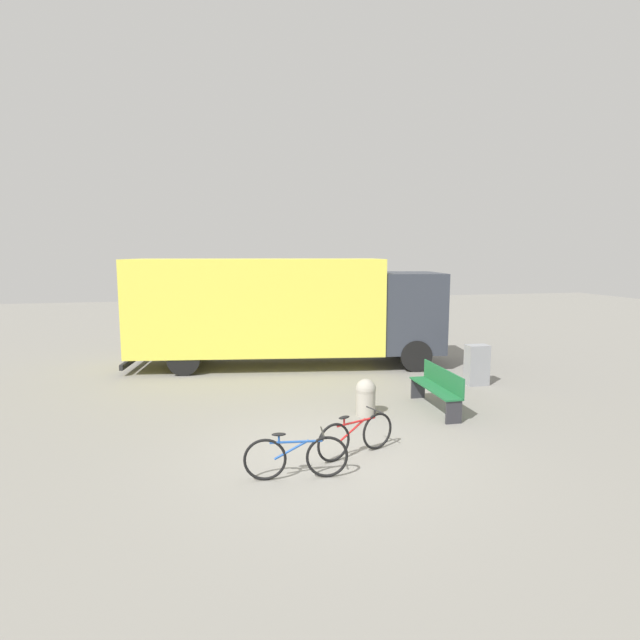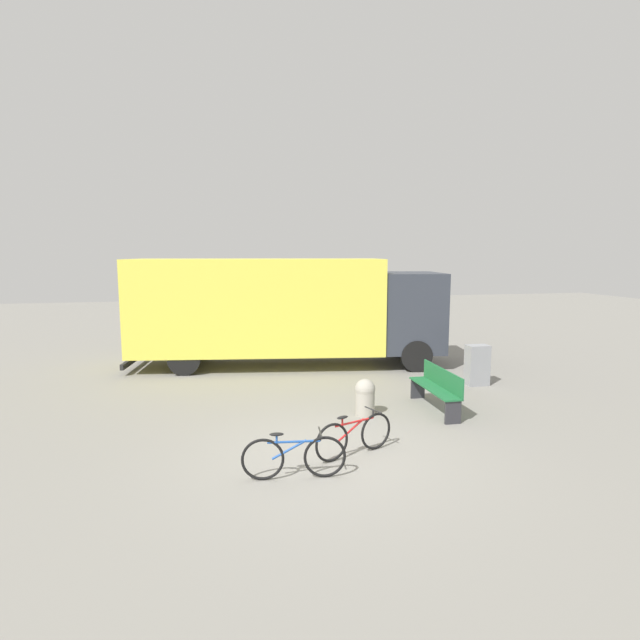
{
  "view_description": "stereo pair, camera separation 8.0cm",
  "coord_description": "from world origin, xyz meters",
  "px_view_note": "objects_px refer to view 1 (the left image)",
  "views": [
    {
      "loc": [
        -1.93,
        -7.94,
        3.45
      ],
      "look_at": [
        0.85,
        4.56,
        1.73
      ],
      "focal_mm": 28.0,
      "sensor_mm": 36.0,
      "label": 1
    },
    {
      "loc": [
        -1.86,
        -7.96,
        3.45
      ],
      "look_at": [
        0.85,
        4.56,
        1.73
      ],
      "focal_mm": 28.0,
      "sensor_mm": 36.0,
      "label": 2
    }
  ],
  "objects_px": {
    "park_bench": "(438,386)",
    "utility_box": "(477,365)",
    "bicycle_near": "(296,457)",
    "bicycle_middle": "(356,435)",
    "bollard_near_bench": "(366,396)",
    "delivery_truck": "(283,307)"
  },
  "relations": [
    {
      "from": "park_bench",
      "to": "utility_box",
      "type": "relative_size",
      "value": 1.85
    },
    {
      "from": "park_bench",
      "to": "bicycle_near",
      "type": "height_order",
      "value": "park_bench"
    },
    {
      "from": "bicycle_middle",
      "to": "utility_box",
      "type": "bearing_deg",
      "value": 18.55
    },
    {
      "from": "bicycle_near",
      "to": "bicycle_middle",
      "type": "relative_size",
      "value": 1.06
    },
    {
      "from": "utility_box",
      "to": "bicycle_middle",
      "type": "bearing_deg",
      "value": -139.64
    },
    {
      "from": "bicycle_middle",
      "to": "utility_box",
      "type": "xyz_separation_m",
      "value": [
        4.44,
        3.77,
        0.18
      ]
    },
    {
      "from": "bollard_near_bench",
      "to": "bicycle_near",
      "type": "bearing_deg",
      "value": -126.28
    },
    {
      "from": "bicycle_near",
      "to": "bollard_near_bench",
      "type": "distance_m",
      "value": 3.35
    },
    {
      "from": "delivery_truck",
      "to": "utility_box",
      "type": "relative_size",
      "value": 9.05
    },
    {
      "from": "bicycle_middle",
      "to": "utility_box",
      "type": "distance_m",
      "value": 5.83
    },
    {
      "from": "delivery_truck",
      "to": "bollard_near_bench",
      "type": "height_order",
      "value": "delivery_truck"
    },
    {
      "from": "utility_box",
      "to": "delivery_truck",
      "type": "bearing_deg",
      "value": 144.11
    },
    {
      "from": "park_bench",
      "to": "utility_box",
      "type": "distance_m",
      "value": 2.62
    },
    {
      "from": "delivery_truck",
      "to": "park_bench",
      "type": "distance_m",
      "value": 5.9
    },
    {
      "from": "delivery_truck",
      "to": "park_bench",
      "type": "height_order",
      "value": "delivery_truck"
    },
    {
      "from": "bicycle_middle",
      "to": "bicycle_near",
      "type": "bearing_deg",
      "value": -171.8
    },
    {
      "from": "park_bench",
      "to": "bollard_near_bench",
      "type": "xyz_separation_m",
      "value": [
        -1.67,
        0.0,
        -0.11
      ]
    },
    {
      "from": "bicycle_near",
      "to": "delivery_truck",
      "type": "bearing_deg",
      "value": 89.08
    },
    {
      "from": "bicycle_middle",
      "to": "bollard_near_bench",
      "type": "distance_m",
      "value": 2.19
    },
    {
      "from": "park_bench",
      "to": "bicycle_middle",
      "type": "distance_m",
      "value": 3.22
    },
    {
      "from": "bollard_near_bench",
      "to": "bicycle_middle",
      "type": "bearing_deg",
      "value": -112.06
    },
    {
      "from": "delivery_truck",
      "to": "bicycle_near",
      "type": "xyz_separation_m",
      "value": [
        -0.97,
        -7.79,
        -1.46
      ]
    }
  ]
}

